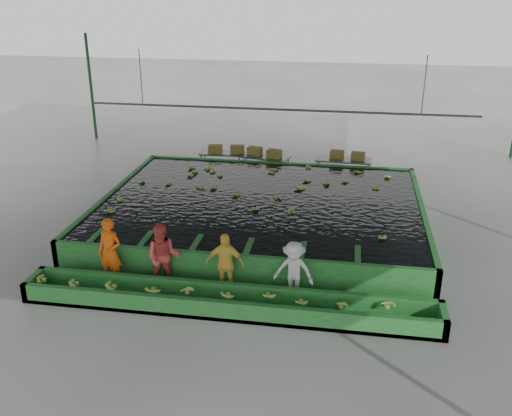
% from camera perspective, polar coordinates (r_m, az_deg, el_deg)
% --- Properties ---
extents(ground, '(80.00, 80.00, 0.00)m').
position_cam_1_polar(ground, '(16.89, -0.28, -3.77)').
color(ground, slate).
rests_on(ground, ground).
extents(shed_roof, '(20.00, 22.00, 0.04)m').
position_cam_1_polar(shed_roof, '(15.39, -0.32, 13.24)').
color(shed_roof, '#8F93A0').
rests_on(shed_roof, shed_posts).
extents(shed_posts, '(20.00, 22.00, 5.00)m').
position_cam_1_polar(shed_posts, '(15.96, -0.30, 4.33)').
color(shed_posts, '#1A4723').
rests_on(shed_posts, ground).
extents(flotation_tank, '(10.00, 8.00, 0.90)m').
position_cam_1_polar(flotation_tank, '(18.06, 0.52, -0.45)').
color(flotation_tank, '#26712C').
rests_on(flotation_tank, ground).
extents(tank_water, '(9.70, 7.70, 0.00)m').
position_cam_1_polar(tank_water, '(17.91, 0.53, 0.74)').
color(tank_water, black).
rests_on(tank_water, flotation_tank).
extents(sorting_trough, '(10.00, 1.00, 0.50)m').
position_cam_1_polar(sorting_trough, '(13.67, -2.88, -9.31)').
color(sorting_trough, '#26712C').
rests_on(sorting_trough, ground).
extents(cableway_rail, '(0.08, 0.08, 14.00)m').
position_cam_1_polar(cableway_rail, '(20.62, 2.09, 9.82)').
color(cableway_rail, '#59605B').
rests_on(cableway_rail, shed_roof).
extents(rail_hanger_left, '(0.04, 0.04, 2.00)m').
position_cam_1_polar(rail_hanger_left, '(21.64, -11.44, 12.69)').
color(rail_hanger_left, '#59605B').
rests_on(rail_hanger_left, shed_roof).
extents(rail_hanger_right, '(0.04, 0.04, 2.00)m').
position_cam_1_polar(rail_hanger_right, '(20.41, 16.49, 11.69)').
color(rail_hanger_right, '#59605B').
rests_on(rail_hanger_right, shed_roof).
extents(worker_a, '(0.72, 0.54, 1.79)m').
position_cam_1_polar(worker_a, '(14.96, -14.38, -4.29)').
color(worker_a, '#F15B0F').
rests_on(worker_a, ground).
extents(worker_b, '(0.92, 0.76, 1.74)m').
position_cam_1_polar(worker_b, '(14.49, -9.27, -4.86)').
color(worker_b, '#D44542').
rests_on(worker_b, ground).
extents(worker_c, '(0.97, 0.43, 1.63)m').
position_cam_1_polar(worker_c, '(14.11, -3.13, -5.60)').
color(worker_c, '#FFD64B').
rests_on(worker_c, ground).
extents(worker_d, '(1.06, 0.71, 1.53)m').
position_cam_1_polar(worker_d, '(13.90, 3.78, -6.31)').
color(worker_d, silver).
rests_on(worker_d, ground).
extents(packing_table_left, '(1.94, 0.83, 0.87)m').
position_cam_1_polar(packing_table_left, '(23.07, -3.21, 4.54)').
color(packing_table_left, '#59605B').
rests_on(packing_table_left, ground).
extents(packing_table_mid, '(2.12, 1.24, 0.90)m').
position_cam_1_polar(packing_table_mid, '(22.46, 0.78, 4.13)').
color(packing_table_mid, '#59605B').
rests_on(packing_table_mid, ground).
extents(packing_table_right, '(2.14, 0.94, 0.96)m').
position_cam_1_polar(packing_table_right, '(22.18, 8.68, 3.71)').
color(packing_table_right, '#59605B').
rests_on(packing_table_right, ground).
extents(box_stack_left, '(1.47, 0.58, 0.31)m').
position_cam_1_polar(box_stack_left, '(22.84, -2.98, 5.51)').
color(box_stack_left, olive).
rests_on(box_stack_left, packing_table_left).
extents(box_stack_mid, '(1.42, 0.78, 0.30)m').
position_cam_1_polar(box_stack_mid, '(22.32, 0.84, 5.23)').
color(box_stack_mid, olive).
rests_on(box_stack_mid, packing_table_mid).
extents(box_stack_right, '(1.35, 0.54, 0.28)m').
position_cam_1_polar(box_stack_right, '(22.06, 9.10, 4.89)').
color(box_stack_right, olive).
rests_on(box_stack_right, packing_table_right).
extents(floating_bananas, '(8.39, 5.72, 0.11)m').
position_cam_1_polar(floating_bananas, '(18.65, 0.91, 1.62)').
color(floating_bananas, '#8DB945').
rests_on(floating_bananas, tank_water).
extents(trough_bananas, '(9.20, 0.61, 0.12)m').
position_cam_1_polar(trough_bananas, '(13.59, -2.89, -8.77)').
color(trough_bananas, '#8DB945').
rests_on(trough_bananas, sorting_trough).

